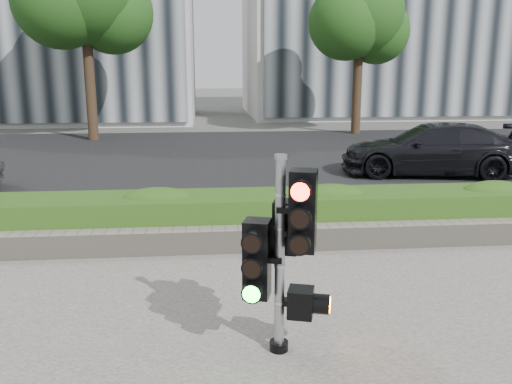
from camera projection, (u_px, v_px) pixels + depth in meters
ground at (249, 309)px, 6.05m from camera, size 120.00×120.00×0.00m
road at (221, 159)px, 15.74m from camera, size 60.00×13.00×0.02m
curb at (234, 224)px, 9.09m from camera, size 60.00×0.25×0.12m
stone_wall at (238, 239)px, 7.84m from camera, size 12.00×0.32×0.34m
hedge at (236, 216)px, 8.44m from camera, size 12.00×1.00×0.68m
building_right at (411, 3)px, 29.91m from camera, size 18.00×10.00×12.00m
tree_right at (359, 16)px, 20.60m from camera, size 4.10×3.58×6.53m
traffic_signal at (283, 245)px, 4.90m from camera, size 0.69×0.56×1.87m
car_dark at (432, 149)px, 13.28m from camera, size 4.62×2.57×1.27m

